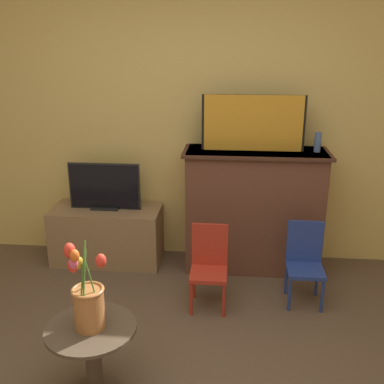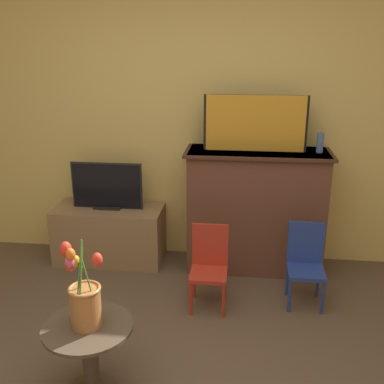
% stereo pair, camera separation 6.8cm
% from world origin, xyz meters
% --- Properties ---
extents(wall_back, '(8.00, 0.06, 2.70)m').
position_xyz_m(wall_back, '(0.00, 2.13, 1.35)').
color(wall_back, '#E0BC66').
rests_on(wall_back, ground).
extents(fireplace_mantel, '(1.21, 0.47, 1.06)m').
position_xyz_m(fireplace_mantel, '(0.54, 1.88, 0.55)').
color(fireplace_mantel, brown).
rests_on(fireplace_mantel, ground).
extents(painting, '(0.84, 0.03, 0.46)m').
position_xyz_m(painting, '(0.50, 1.89, 1.29)').
color(painting, black).
rests_on(painting, fireplace_mantel).
extents(mantel_candle, '(0.05, 0.05, 0.16)m').
position_xyz_m(mantel_candle, '(1.03, 1.88, 1.14)').
color(mantel_candle, '#4C6699').
rests_on(mantel_candle, fireplace_mantel).
extents(tv_stand, '(0.97, 0.43, 0.51)m').
position_xyz_m(tv_stand, '(-0.77, 1.86, 0.25)').
color(tv_stand, olive).
rests_on(tv_stand, ground).
extents(tv_monitor, '(0.63, 0.12, 0.42)m').
position_xyz_m(tv_monitor, '(-0.77, 1.87, 0.71)').
color(tv_monitor, black).
rests_on(tv_monitor, tv_stand).
extents(chair_red, '(0.27, 0.27, 0.63)m').
position_xyz_m(chair_red, '(0.19, 1.23, 0.34)').
color(chair_red, '#B22D1E').
rests_on(chair_red, ground).
extents(chair_blue, '(0.27, 0.27, 0.63)m').
position_xyz_m(chair_blue, '(0.91, 1.36, 0.34)').
color(chair_blue, navy).
rests_on(chair_blue, ground).
extents(side_table, '(0.50, 0.50, 0.44)m').
position_xyz_m(side_table, '(-0.40, 0.23, 0.29)').
color(side_table, '#4C3D2D').
rests_on(side_table, ground).
extents(vase_tulips, '(0.23, 0.24, 0.55)m').
position_xyz_m(vase_tulips, '(-0.41, 0.22, 0.62)').
color(vase_tulips, '#AD6B38').
rests_on(vase_tulips, side_table).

